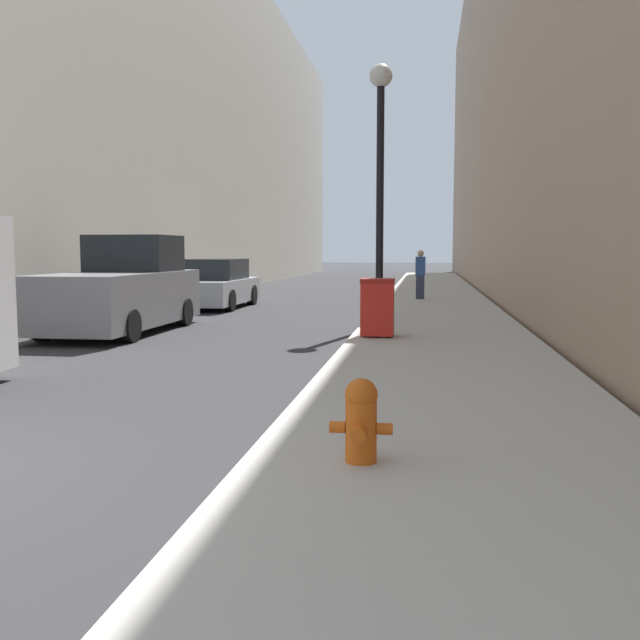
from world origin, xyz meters
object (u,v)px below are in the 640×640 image
(trash_bin, at_px, (378,307))
(parked_sedan_near, at_px, (216,285))
(lamppost, at_px, (380,158))
(pickup_truck, at_px, (122,291))
(fire_hydrant, at_px, (361,418))
(pedestrian_on_sidewalk, at_px, (420,275))

(trash_bin, distance_m, parked_sedan_near, 9.69)
(lamppost, relative_size, pickup_truck, 1.14)
(fire_hydrant, xyz_separation_m, trash_bin, (-0.41, 7.97, 0.22))
(pickup_truck, relative_size, pedestrian_on_sidewalk, 3.11)
(fire_hydrant, xyz_separation_m, parked_sedan_near, (-5.93, 15.93, 0.20))
(trash_bin, relative_size, lamppost, 0.19)
(pickup_truck, bearing_deg, parked_sedan_near, 89.28)
(fire_hydrant, distance_m, lamppost, 11.55)
(trash_bin, height_order, pedestrian_on_sidewalk, pedestrian_on_sidewalk)
(trash_bin, xyz_separation_m, lamppost, (-0.17, 3.07, 3.12))
(lamppost, height_order, parked_sedan_near, lamppost)
(lamppost, xyz_separation_m, parked_sedan_near, (-5.35, 4.89, -3.14))
(pickup_truck, height_order, pedestrian_on_sidewalk, pickup_truck)
(trash_bin, bearing_deg, parked_sedan_near, 124.72)
(trash_bin, relative_size, pedestrian_on_sidewalk, 0.67)
(lamppost, bearing_deg, pickup_truck, -161.75)
(pedestrian_on_sidewalk, bearing_deg, lamppost, -96.58)
(pickup_truck, bearing_deg, pedestrian_on_sidewalk, 56.04)
(lamppost, relative_size, parked_sedan_near, 1.30)
(trash_bin, bearing_deg, pedestrian_on_sidewalk, 86.22)
(lamppost, bearing_deg, trash_bin, -86.85)
(fire_hydrant, height_order, trash_bin, trash_bin)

